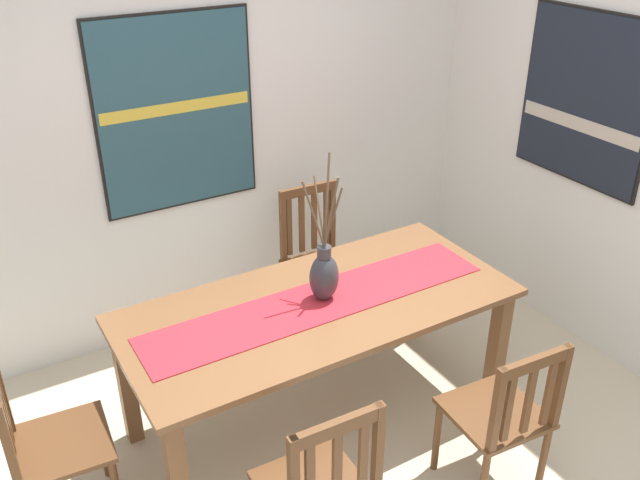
% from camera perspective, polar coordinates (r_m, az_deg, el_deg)
% --- Properties ---
extents(wall_back, '(6.40, 0.12, 2.70)m').
position_cam_1_polar(wall_back, '(4.34, -8.42, 9.78)').
color(wall_back, silver).
rests_on(wall_back, ground_plane).
extents(dining_table, '(2.02, 0.92, 0.77)m').
position_cam_1_polar(dining_table, '(3.56, -0.12, -6.60)').
color(dining_table, brown).
rests_on(dining_table, ground_plane).
extents(table_runner, '(1.86, 0.36, 0.01)m').
position_cam_1_polar(table_runner, '(3.50, -0.13, -5.16)').
color(table_runner, '#B7232D').
rests_on(table_runner, dining_table).
extents(centerpiece_vase, '(0.21, 0.22, 0.75)m').
position_cam_1_polar(centerpiece_vase, '(3.45, 0.35, -2.82)').
color(centerpiece_vase, '#333338').
rests_on(centerpiece_vase, dining_table).
extents(chair_1, '(0.45, 0.45, 0.89)m').
position_cam_1_polar(chair_1, '(3.38, -21.82, -15.43)').
color(chair_1, brown).
rests_on(chair_1, ground_plane).
extents(chair_2, '(0.45, 0.45, 0.90)m').
position_cam_1_polar(chair_2, '(3.40, 14.95, -13.91)').
color(chair_2, brown).
rests_on(chair_2, ground_plane).
extents(chair_3, '(0.44, 0.44, 0.95)m').
position_cam_1_polar(chair_3, '(4.47, -0.23, -1.46)').
color(chair_3, brown).
rests_on(chair_3, ground_plane).
extents(painting_on_back_wall, '(0.96, 0.05, 1.16)m').
position_cam_1_polar(painting_on_back_wall, '(4.15, -11.87, 10.26)').
color(painting_on_back_wall, black).
extents(painting_on_side_wall, '(0.05, 0.91, 1.01)m').
position_cam_1_polar(painting_on_side_wall, '(4.38, 21.22, 10.86)').
color(painting_on_side_wall, black).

